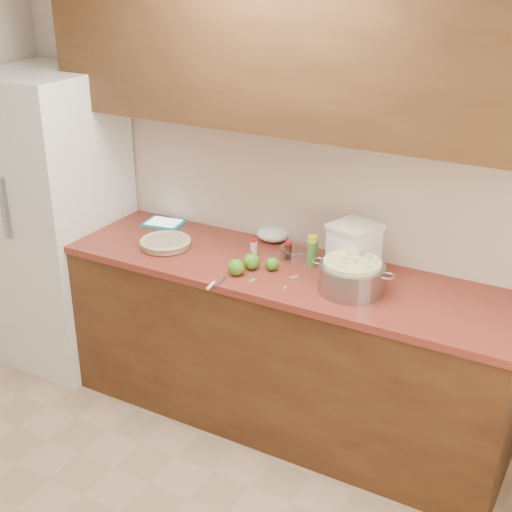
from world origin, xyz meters
The scene contains 20 objects.
room_shell centered at (0.00, 0.00, 1.30)m, with size 3.60×3.60×3.60m.
counter_run centered at (0.00, 1.48, 0.46)m, with size 2.64×0.68×0.92m.
upper_cabinets centered at (0.00, 1.63, 1.95)m, with size 2.60×0.34×0.70m, color #503318.
fridge centered at (-1.44, 1.44, 0.90)m, with size 0.70×0.70×1.80m, color white.
pie centered at (-0.60, 1.41, 0.94)m, with size 0.29×0.29×0.05m.
colander centered at (0.49, 1.41, 1.00)m, with size 0.42×0.32×0.16m.
flour_canister centered at (0.42, 1.60, 1.05)m, with size 0.27×0.27×0.26m.
tablet centered at (-0.81, 1.68, 0.93)m, with size 0.25×0.21×0.02m.
paring_knife centered at (-0.11, 1.13, 0.93)m, with size 0.04×0.17×0.02m.
lemon_bottle centered at (0.20, 1.58, 1.00)m, with size 0.06×0.06×0.16m.
cinnamon_shaker centered at (-0.12, 1.55, 0.96)m, with size 0.04×0.04×0.09m.
vanilla_bottle centered at (0.06, 1.59, 0.97)m, with size 0.04×0.04×0.10m.
mixing_bowl centered at (0.10, 1.62, 0.96)m, with size 0.18×0.18×0.07m.
paper_towel centered at (-0.13, 1.77, 0.96)m, with size 0.18×0.15×0.08m, color white.
apple_left centered at (-0.05, 1.39, 0.96)m, with size 0.09×0.09×0.10m.
apple_center centered at (0.05, 1.43, 0.95)m, with size 0.07×0.07×0.08m.
apple_front centered at (-0.08, 1.29, 0.96)m, with size 0.09×0.09×0.10m.
peel_a centered at (0.02, 1.27, 0.92)m, with size 0.04×0.02×0.00m, color #7BAD54.
peel_b centered at (0.20, 1.28, 0.92)m, with size 0.03×0.01×0.00m, color #7BAD54.
peel_c centered at (0.19, 1.41, 0.92)m, with size 0.04×0.02×0.00m, color #7BAD54.
Camera 1 is at (1.59, -1.47, 2.46)m, focal length 50.00 mm.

